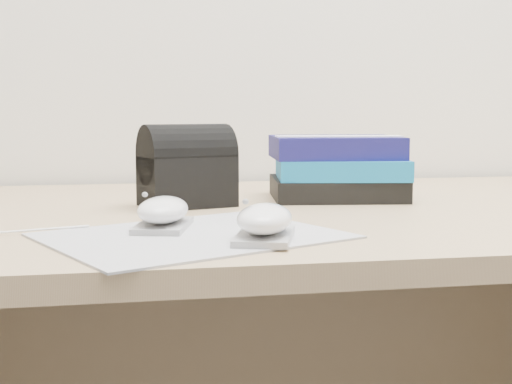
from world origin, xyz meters
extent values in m
cube|color=#A3825A|center=(0.00, 1.58, 0.71)|extent=(1.60, 0.80, 0.03)
cube|color=#A3825A|center=(0.00, 1.96, 0.35)|extent=(1.52, 0.03, 0.35)
cube|color=gray|center=(-0.21, 1.35, 0.73)|extent=(0.40, 0.37, 0.00)
cube|color=#9A999C|center=(-0.25, 1.40, 0.74)|extent=(0.09, 0.12, 0.01)
ellipsoid|color=white|center=(-0.25, 1.40, 0.76)|extent=(0.09, 0.12, 0.03)
ellipsoid|color=gray|center=(-0.27, 1.40, 0.78)|extent=(0.01, 0.01, 0.01)
cube|color=#9D9D9F|center=(-0.14, 1.30, 0.74)|extent=(0.09, 0.13, 0.01)
ellipsoid|color=white|center=(-0.14, 1.30, 0.76)|extent=(0.09, 0.13, 0.03)
ellipsoid|color=gray|center=(-0.16, 1.30, 0.78)|extent=(0.01, 0.01, 0.01)
cylinder|color=white|center=(-0.44, 1.40, 0.73)|extent=(0.20, 0.06, 0.00)
cube|color=black|center=(0.06, 1.67, 0.75)|extent=(0.24, 0.20, 0.04)
cube|color=#1176B9|center=(0.07, 1.67, 0.78)|extent=(0.23, 0.20, 0.03)
cube|color=navy|center=(0.06, 1.67, 0.82)|extent=(0.22, 0.19, 0.04)
cube|color=white|center=(0.06, 1.65, 0.84)|extent=(0.21, 0.06, 0.00)
cube|color=black|center=(-0.20, 1.62, 0.77)|extent=(0.16, 0.13, 0.08)
cylinder|color=black|center=(-0.20, 1.62, 0.81)|extent=(0.16, 0.13, 0.09)
camera|label=1|loc=(-0.29, 0.52, 0.88)|focal=50.00mm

